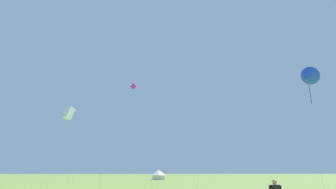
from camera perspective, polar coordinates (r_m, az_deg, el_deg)
name	(u,v)px	position (r m, az deg, el deg)	size (l,w,h in m)	color
kite_magenta_diamond	(133,90)	(66.21, -7.70, 1.05)	(1.62, 1.92, 23.54)	#E02DA3
kite_blue_delta	(307,77)	(31.73, 28.28, 3.36)	(3.05, 2.95, 13.02)	blue
kite_white_box	(69,113)	(50.85, -20.91, -3.89)	(3.16, 2.09, 13.44)	white
festival_tent_right	(158,174)	(67.61, -2.13, -17.09)	(3.65, 3.65, 2.37)	white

